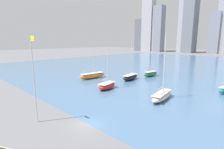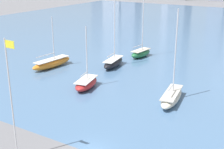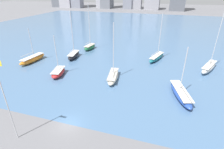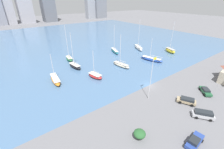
# 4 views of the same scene
# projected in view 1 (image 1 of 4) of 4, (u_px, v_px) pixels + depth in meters

# --- Properties ---
(ground_plane) EXTENTS (500.00, 500.00, 0.00)m
(ground_plane) POSITION_uv_depth(u_px,v_px,m) (88.00, 124.00, 24.78)
(ground_plane) COLOR slate
(harbor_water) EXTENTS (180.00, 140.00, 0.00)m
(harbor_water) POSITION_uv_depth(u_px,v_px,m) (218.00, 69.00, 74.23)
(harbor_water) COLOR #4C7099
(harbor_water) RESTS_ON ground_plane
(flag_pole) EXTENTS (1.24, 0.14, 12.44)m
(flag_pole) POSITION_uv_depth(u_px,v_px,m) (34.00, 77.00, 24.15)
(flag_pole) COLOR silver
(flag_pole) RESTS_ON ground_plane
(distant_city_skyline) EXTENTS (211.57, 21.85, 69.96)m
(distant_city_skyline) POSITION_uv_depth(u_px,v_px,m) (218.00, 24.00, 158.62)
(distant_city_skyline) COLOR slate
(distant_city_skyline) RESTS_ON ground_plane
(sailboat_orange) EXTENTS (3.30, 9.53, 9.73)m
(sailboat_orange) POSITION_uv_depth(u_px,v_px,m) (92.00, 76.00, 55.33)
(sailboat_orange) COLOR orange
(sailboat_orange) RESTS_ON harbor_water
(sailboat_black) EXTENTS (3.27, 7.63, 14.07)m
(sailboat_black) POSITION_uv_depth(u_px,v_px,m) (130.00, 77.00, 53.13)
(sailboat_black) COLOR black
(sailboat_black) RESTS_ON harbor_water
(sailboat_cream) EXTENTS (3.53, 8.84, 13.22)m
(sailboat_cream) POSITION_uv_depth(u_px,v_px,m) (162.00, 96.00, 35.10)
(sailboat_cream) COLOR beige
(sailboat_cream) RESTS_ON harbor_water
(sailboat_green) EXTENTS (3.10, 6.52, 15.54)m
(sailboat_green) POSITION_uv_depth(u_px,v_px,m) (151.00, 73.00, 58.63)
(sailboat_green) COLOR #236B3D
(sailboat_green) RESTS_ON harbor_water
(sailboat_red) EXTENTS (3.85, 6.59, 9.96)m
(sailboat_red) POSITION_uv_depth(u_px,v_px,m) (107.00, 86.00, 43.02)
(sailboat_red) COLOR #B72828
(sailboat_red) RESTS_ON harbor_water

